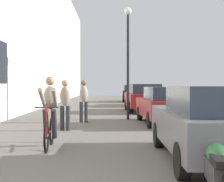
% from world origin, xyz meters
% --- Properties ---
extents(building_facade_left, '(0.54, 68.00, 11.29)m').
position_xyz_m(building_facade_left, '(-3.45, 14.00, 5.64)').
color(building_facade_left, '#B7AD99').
rests_on(building_facade_left, ground_plane).
extents(cyclist_on_bicycle, '(0.52, 1.76, 1.74)m').
position_xyz_m(cyclist_on_bicycle, '(-0.28, 5.41, 0.81)').
color(cyclist_on_bicycle, black).
rests_on(cyclist_on_bicycle, ground_plane).
extents(pedestrian_near, '(0.36, 0.27, 1.67)m').
position_xyz_m(pedestrian_near, '(-0.29, 8.33, 0.94)').
color(pedestrian_near, '#26262D').
rests_on(pedestrian_near, ground_plane).
extents(pedestrian_mid, '(0.38, 0.29, 1.71)m').
position_xyz_m(pedestrian_mid, '(0.14, 10.78, 0.96)').
color(pedestrian_mid, '#26262D').
rests_on(pedestrian_mid, ground_plane).
extents(street_lamp, '(0.32, 0.32, 4.90)m').
position_xyz_m(street_lamp, '(2.00, 11.92, 3.11)').
color(street_lamp, black).
rests_on(street_lamp, ground_plane).
extents(parked_car_nearest, '(1.80, 4.17, 1.48)m').
position_xyz_m(parked_car_nearest, '(3.11, 3.87, 0.76)').
color(parked_car_nearest, '#595960').
rests_on(parked_car_nearest, ground_plane).
extents(parked_car_second, '(1.84, 4.10, 1.44)m').
position_xyz_m(parked_car_second, '(3.30, 10.11, 0.74)').
color(parked_car_second, maroon).
rests_on(parked_car_second, ground_plane).
extents(parked_car_third, '(1.95, 4.45, 1.57)m').
position_xyz_m(parked_car_third, '(3.12, 16.10, 0.81)').
color(parked_car_third, maroon).
rests_on(parked_car_third, ground_plane).
extents(parked_car_fourth, '(1.90, 4.25, 1.49)m').
position_xyz_m(parked_car_fourth, '(3.31, 21.59, 0.77)').
color(parked_car_fourth, '#595960').
rests_on(parked_car_fourth, ground_plane).
extents(parked_car_fifth, '(1.93, 4.32, 1.52)m').
position_xyz_m(parked_car_fifth, '(3.33, 27.72, 0.79)').
color(parked_car_fifth, black).
rests_on(parked_car_fifth, ground_plane).
extents(parked_motorcycle, '(0.62, 2.14, 0.92)m').
position_xyz_m(parked_motorcycle, '(2.51, 1.53, 0.40)').
color(parked_motorcycle, black).
rests_on(parked_motorcycle, ground_plane).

